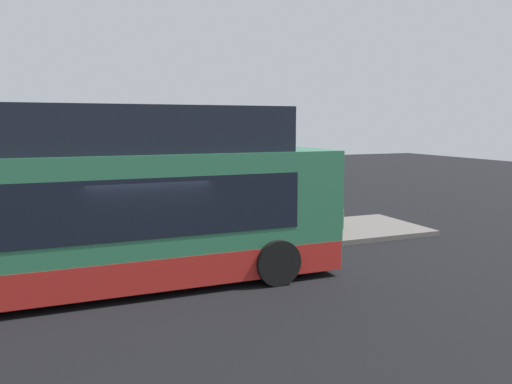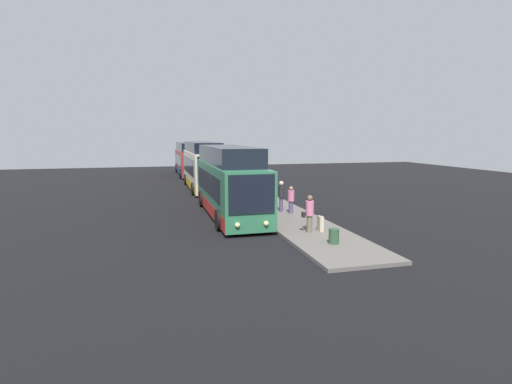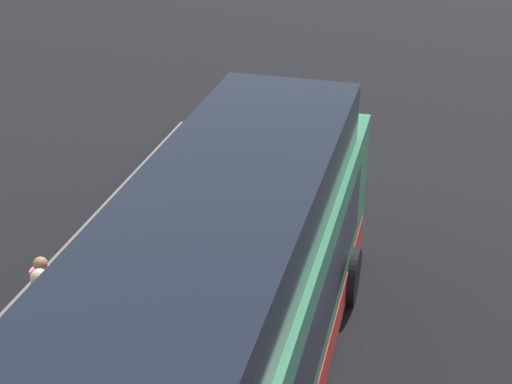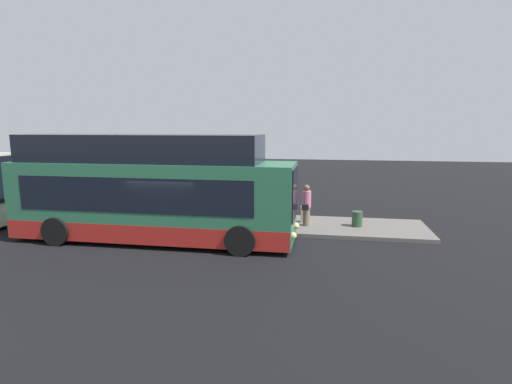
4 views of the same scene
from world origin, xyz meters
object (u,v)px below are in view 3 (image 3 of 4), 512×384
at_px(bus_lead, 223,336).
at_px(passenger_with_bags, 46,314).
at_px(suitcase, 157,197).
at_px(passenger_waiting, 46,295).
at_px(trash_bin, 204,160).
at_px(passenger_boarding, 183,175).

xyz_separation_m(bus_lead, passenger_with_bags, (0.54, 3.08, -0.63)).
bearing_deg(suitcase, passenger_waiting, 178.39).
xyz_separation_m(bus_lead, trash_bin, (7.95, 2.98, -1.34)).
bearing_deg(passenger_waiting, passenger_with_bags, 134.54).
bearing_deg(passenger_waiting, suitcase, -78.27).
bearing_deg(passenger_waiting, trash_bin, -80.76).
relative_size(suitcase, trash_bin, 1.49).
bearing_deg(suitcase, passenger_with_bags, -177.09).
distance_m(bus_lead, passenger_boarding, 6.44).
bearing_deg(bus_lead, passenger_waiting, 71.08).
distance_m(passenger_boarding, trash_bin, 2.26).
bearing_deg(passenger_with_bags, suitcase, -3.66).
relative_size(passenger_with_bags, trash_bin, 2.86).
relative_size(passenger_boarding, suitcase, 1.83).
distance_m(bus_lead, passenger_with_bags, 3.19).
height_order(bus_lead, passenger_waiting, bus_lead).
bearing_deg(passenger_with_bags, passenger_waiting, 24.63).
xyz_separation_m(passenger_boarding, suitcase, (-0.06, 0.60, -0.59)).
bearing_deg(bus_lead, passenger_with_bags, 80.01).
distance_m(passenger_boarding, suitcase, 0.85).
bearing_deg(passenger_boarding, passenger_waiting, -3.03).
bearing_deg(trash_bin, passenger_waiting, 175.91).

